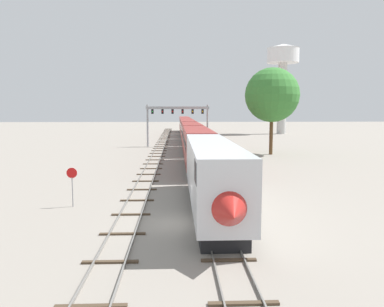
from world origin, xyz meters
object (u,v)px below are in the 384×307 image
(water_tower, at_px, (283,64))
(signal_gantry, at_px, (178,116))
(trackside_tree_left, at_px, (272,95))
(stop_sign, at_px, (72,181))
(passenger_train, at_px, (189,133))

(water_tower, bearing_deg, signal_gantry, -128.95)
(trackside_tree_left, bearing_deg, stop_sign, -125.21)
(water_tower, distance_m, stop_sign, 93.57)
(signal_gantry, xyz_separation_m, stop_sign, (-7.75, -45.52, -4.05))
(trackside_tree_left, bearing_deg, water_tower, 72.88)
(stop_sign, distance_m, trackside_tree_left, 39.69)
(water_tower, bearing_deg, trackside_tree_left, -107.12)
(signal_gantry, relative_size, trackside_tree_left, 0.89)
(passenger_train, bearing_deg, trackside_tree_left, -49.48)
(water_tower, distance_m, trackside_tree_left, 54.99)
(passenger_train, bearing_deg, signal_gantry, -157.47)
(passenger_train, xyz_separation_m, stop_sign, (-10.00, -46.45, -0.74))
(signal_gantry, distance_m, trackside_tree_left, 20.38)
(signal_gantry, distance_m, water_tower, 50.71)
(stop_sign, bearing_deg, water_tower, 65.30)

